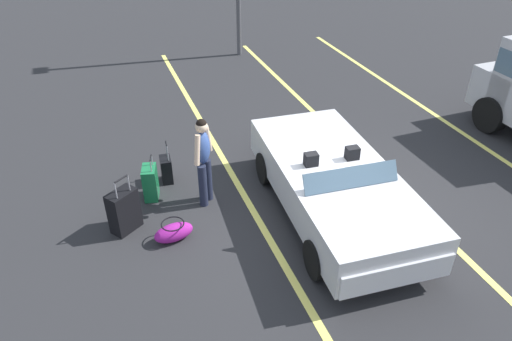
% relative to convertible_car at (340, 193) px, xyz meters
% --- Properties ---
extents(ground_plane, '(80.00, 80.00, 0.00)m').
position_rel_convertible_car_xyz_m(ground_plane, '(-0.21, 0.01, -0.59)').
color(ground_plane, '#28282B').
extents(lot_line_near, '(18.00, 0.12, 0.01)m').
position_rel_convertible_car_xyz_m(lot_line_near, '(-0.21, -1.24, -0.59)').
color(lot_line_near, '#EAE066').
rests_on(lot_line_near, ground_plane).
extents(lot_line_mid, '(18.00, 0.12, 0.01)m').
position_rel_convertible_car_xyz_m(lot_line_mid, '(-0.21, 1.46, -0.59)').
color(lot_line_mid, '#EAE066').
rests_on(lot_line_mid, ground_plane).
extents(convertible_car, '(4.25, 2.04, 1.24)m').
position_rel_convertible_car_xyz_m(convertible_car, '(0.00, 0.00, 0.00)').
color(convertible_car, silver).
rests_on(convertible_car, ground_plane).
extents(suitcase_large_black, '(0.51, 0.55, 1.04)m').
position_rel_convertible_car_xyz_m(suitcase_large_black, '(-1.01, -3.38, -0.22)').
color(suitcase_large_black, black).
rests_on(suitcase_large_black, ground_plane).
extents(suitcase_medium_bright, '(0.45, 0.33, 0.84)m').
position_rel_convertible_car_xyz_m(suitcase_medium_bright, '(-1.77, -2.83, -0.28)').
color(suitcase_medium_bright, '#19723F').
rests_on(suitcase_medium_bright, ground_plane).
extents(suitcase_small_carryon, '(0.35, 0.23, 0.82)m').
position_rel_convertible_car_xyz_m(suitcase_small_carryon, '(-2.19, -2.47, -0.33)').
color(suitcase_small_carryon, black).
rests_on(suitcase_small_carryon, ground_plane).
extents(duffel_bag, '(0.42, 0.67, 0.34)m').
position_rel_convertible_car_xyz_m(duffel_bag, '(-0.47, -2.69, -0.43)').
color(duffel_bag, '#991E8C').
rests_on(duffel_bag, ground_plane).
extents(traveler_person, '(0.52, 0.46, 1.65)m').
position_rel_convertible_car_xyz_m(traveler_person, '(-1.29, -1.94, 0.34)').
color(traveler_person, '#1E2338').
rests_on(traveler_person, ground_plane).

